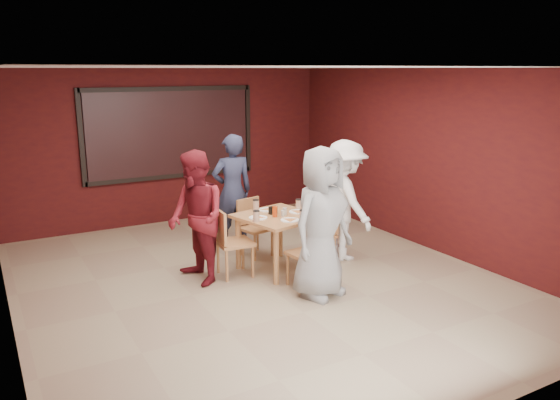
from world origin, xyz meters
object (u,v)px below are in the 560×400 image
diner_front (321,223)px  diner_right (344,200)px  diner_back (232,191)px  chair_left (229,239)px  chair_front (311,251)px  chair_right (322,232)px  chair_back (253,224)px  dining_table (278,222)px  diner_left (196,218)px

diner_front → diner_right: size_ratio=1.06×
diner_back → chair_left: bearing=69.3°
chair_front → chair_right: 1.01m
chair_front → diner_back: size_ratio=0.50×
chair_back → diner_back: diner_back is taller
chair_left → diner_back: bearing=63.2°
diner_front → diner_back: (-0.12, 2.35, -0.04)m
dining_table → diner_right: 1.11m
chair_left → diner_left: bearing=177.3°
diner_front → diner_left: (-1.18, 1.16, -0.06)m
diner_left → chair_front: bearing=48.1°
dining_table → diner_front: diner_front is taller
chair_left → chair_right: bearing=-6.2°
chair_front → diner_left: size_ratio=0.51×
chair_back → chair_left: chair_left is taller
chair_back → dining_table: bearing=-88.1°
diner_front → diner_back: 2.36m
chair_back → diner_front: bearing=-88.8°
diner_front → diner_right: 1.47m
chair_front → chair_right: size_ratio=1.10×
diner_right → chair_back: bearing=56.2°
chair_left → chair_right: 1.43m
chair_back → chair_left: 0.95m
chair_back → chair_right: chair_back is taller
chair_back → diner_back: (-0.08, 0.56, 0.41)m
diner_front → diner_back: bearing=75.7°
diner_back → diner_right: size_ratio=1.01×
chair_back → diner_right: (1.12, -0.80, 0.40)m
dining_table → chair_back: size_ratio=1.39×
chair_back → diner_front: 1.85m
chair_back → chair_right: bearing=-47.9°
chair_left → diner_left: (-0.45, 0.02, 0.35)m
chair_front → chair_back: chair_front is taller
chair_right → diner_left: bearing=174.6°
chair_back → diner_left: diner_left is taller
diner_front → chair_back: bearing=74.1°
chair_left → diner_right: 1.85m
chair_front → diner_right: size_ratio=0.51×
chair_right → diner_left: diner_left is taller
diner_left → dining_table: bearing=80.2°
chair_right → chair_left: bearing=173.8°
chair_back → diner_front: size_ratio=0.46×
dining_table → chair_front: bearing=-88.2°
chair_back → diner_front: (0.04, -1.80, 0.45)m
chair_back → diner_right: 1.43m
dining_table → chair_left: bearing=172.6°
chair_right → diner_back: (-0.81, 1.37, 0.44)m
diner_right → chair_front: bearing=127.1°
dining_table → diner_left: 1.19m
dining_table → chair_front: size_ratio=1.33×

